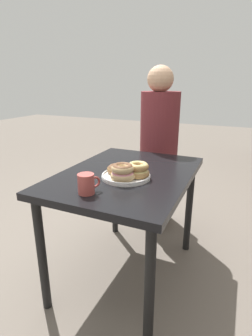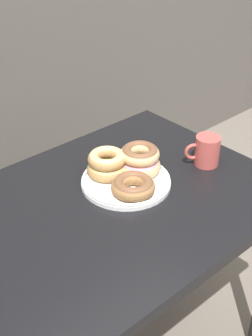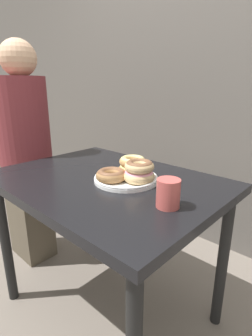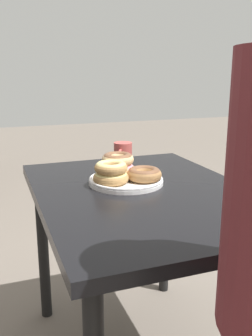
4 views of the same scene
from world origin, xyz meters
name	(u,v)px [view 3 (image 3 of 4)]	position (x,y,z in m)	size (l,w,h in m)	color
ground_plane	(89,324)	(0.00, 0.00, 0.00)	(14.00, 14.00, 0.00)	#70665B
wall_back	(216,60)	(0.00, 1.12, 1.30)	(8.00, 0.05, 2.60)	#56514C
dining_table	(106,196)	(0.00, 0.14, 0.65)	(1.02, 0.75, 0.74)	black
donut_plate	(130,172)	(0.10, 0.18, 0.79)	(0.29, 0.30, 0.10)	white
coffee_mug	(168,193)	(0.37, 0.08, 0.80)	(0.11, 0.09, 0.10)	#B74C47
person_figure	(25,153)	(-0.73, 0.11, 0.74)	(0.34, 0.32, 1.39)	brown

